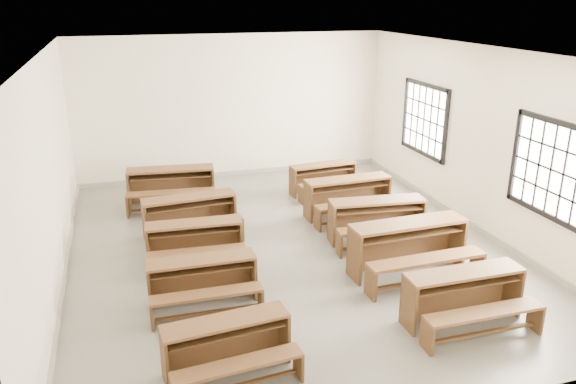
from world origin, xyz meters
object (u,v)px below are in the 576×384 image
object	(u,v)px
desk_set_7	(378,217)
desk_set_8	(349,194)
desk_set_5	(465,294)
desk_set_6	(409,244)
desk_set_0	(227,343)
desk_set_3	(190,213)
desk_set_4	(171,184)
desk_set_9	(324,176)
desk_set_1	(203,278)
desk_set_2	(195,240)

from	to	relation	value
desk_set_7	desk_set_8	world-z (taller)	desk_set_8
desk_set_5	desk_set_6	size ratio (longest dim) A/B	0.86
desk_set_0	desk_set_3	xyz separation A→B (m)	(0.12, 3.89, 0.05)
desk_set_0	desk_set_3	world-z (taller)	desk_set_3
desk_set_3	desk_set_4	world-z (taller)	desk_set_4
desk_set_8	desk_set_9	size ratio (longest dim) A/B	1.13
desk_set_8	desk_set_1	bearing A→B (deg)	-144.12
desk_set_4	desk_set_8	size ratio (longest dim) A/B	1.07
desk_set_5	desk_set_8	distance (m)	3.84
desk_set_4	desk_set_0	bearing A→B (deg)	-83.33
desk_set_4	desk_set_9	world-z (taller)	desk_set_4
desk_set_2	desk_set_3	distance (m)	1.07
desk_set_1	desk_set_4	distance (m)	3.98
desk_set_1	desk_set_7	distance (m)	3.39
desk_set_2	desk_set_3	xyz separation A→B (m)	(0.08, 1.07, 0.03)
desk_set_4	desk_set_6	distance (m)	5.05
desk_set_0	desk_set_9	xyz separation A→B (m)	(3.11, 5.31, 0.00)
desk_set_3	desk_set_5	xyz separation A→B (m)	(2.97, -3.78, -0.01)
desk_set_6	desk_set_8	bearing A→B (deg)	87.41
desk_set_1	desk_set_6	size ratio (longest dim) A/B	0.81
desk_set_3	desk_set_7	bearing A→B (deg)	-25.37
desk_set_3	desk_set_6	distance (m)	3.77
desk_set_9	desk_set_3	bearing A→B (deg)	-159.94
desk_set_1	desk_set_5	distance (m)	3.43
desk_set_3	desk_set_8	bearing A→B (deg)	-3.37
desk_set_6	desk_set_7	bearing A→B (deg)	85.46
desk_set_0	desk_set_7	bearing A→B (deg)	36.12
desk_set_0	desk_set_1	size ratio (longest dim) A/B	1.00
desk_set_5	desk_set_2	bearing A→B (deg)	138.65
desk_set_6	desk_set_9	size ratio (longest dim) A/B	1.23
desk_set_1	desk_set_2	bearing A→B (deg)	87.70
desk_set_7	desk_set_3	bearing A→B (deg)	165.65
desk_set_7	desk_set_6	bearing A→B (deg)	-86.41
desk_set_0	desk_set_6	bearing A→B (deg)	21.48
desk_set_0	desk_set_9	distance (m)	6.15
desk_set_4	desk_set_3	bearing A→B (deg)	-78.21
desk_set_8	desk_set_5	bearing A→B (deg)	-92.00
desk_set_4	desk_set_1	bearing A→B (deg)	-83.68
desk_set_2	desk_set_4	bearing A→B (deg)	95.47
desk_set_4	desk_set_6	world-z (taller)	desk_set_6
desk_set_4	desk_set_6	xyz separation A→B (m)	(3.11, -3.98, 0.03)
desk_set_2	desk_set_8	xyz separation A→B (m)	(3.07, 1.13, 0.04)
desk_set_0	desk_set_8	xyz separation A→B (m)	(3.11, 3.96, 0.06)
desk_set_3	desk_set_7	size ratio (longest dim) A/B	0.97
desk_set_2	desk_set_1	bearing A→B (deg)	-89.68
desk_set_7	desk_set_4	bearing A→B (deg)	145.26
desk_set_0	desk_set_6	xyz separation A→B (m)	(3.07, 1.54, 0.10)
desk_set_5	desk_set_3	bearing A→B (deg)	128.50
desk_set_8	desk_set_9	distance (m)	1.35
desk_set_3	desk_set_5	distance (m)	4.80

